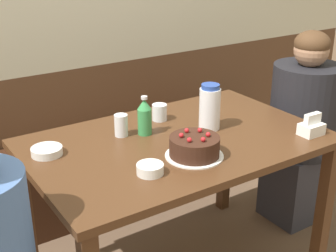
{
  "coord_description": "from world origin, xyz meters",
  "views": [
    {
      "loc": [
        -1.11,
        -1.6,
        1.64
      ],
      "look_at": [
        -0.02,
        0.05,
        0.83
      ],
      "focal_mm": 50.0,
      "sensor_mm": 36.0,
      "label": 1
    }
  ],
  "objects_px": {
    "person_pale_blue_shirt": "(302,130)",
    "glass_water_tall": "(121,125)",
    "bench_seat": "(103,172)",
    "soju_bottle": "(145,116)",
    "glass_tumbler_short": "(160,112)",
    "napkin_holder": "(311,127)",
    "bowl_rice_small": "(47,151)",
    "bowl_soup_white": "(150,169)",
    "water_pitcher": "(210,107)",
    "birthday_cake": "(194,147)"
  },
  "relations": [
    {
      "from": "person_pale_blue_shirt",
      "to": "glass_water_tall",
      "type": "bearing_deg",
      "value": -5.5
    },
    {
      "from": "bench_seat",
      "to": "soju_bottle",
      "type": "distance_m",
      "value": 0.95
    },
    {
      "from": "bench_seat",
      "to": "glass_tumbler_short",
      "type": "relative_size",
      "value": 23.78
    },
    {
      "from": "napkin_holder",
      "to": "bowl_rice_small",
      "type": "xyz_separation_m",
      "value": [
        -1.1,
        0.47,
        -0.02
      ]
    },
    {
      "from": "bowl_soup_white",
      "to": "person_pale_blue_shirt",
      "type": "distance_m",
      "value": 1.26
    },
    {
      "from": "glass_tumbler_short",
      "to": "person_pale_blue_shirt",
      "type": "height_order",
      "value": "person_pale_blue_shirt"
    },
    {
      "from": "bowl_rice_small",
      "to": "bench_seat",
      "type": "bearing_deg",
      "value": 50.18
    },
    {
      "from": "bowl_rice_small",
      "to": "glass_tumbler_short",
      "type": "relative_size",
      "value": 1.61
    },
    {
      "from": "water_pitcher",
      "to": "glass_tumbler_short",
      "type": "xyz_separation_m",
      "value": [
        -0.14,
        0.22,
        -0.07
      ]
    },
    {
      "from": "bench_seat",
      "to": "birthday_cake",
      "type": "bearing_deg",
      "value": -92.32
    },
    {
      "from": "napkin_holder",
      "to": "bowl_rice_small",
      "type": "height_order",
      "value": "napkin_holder"
    },
    {
      "from": "birthday_cake",
      "to": "glass_water_tall",
      "type": "bearing_deg",
      "value": 112.86
    },
    {
      "from": "person_pale_blue_shirt",
      "to": "napkin_holder",
      "type": "bearing_deg",
      "value": 43.65
    },
    {
      "from": "napkin_holder",
      "to": "glass_water_tall",
      "type": "relative_size",
      "value": 1.07
    },
    {
      "from": "bench_seat",
      "to": "birthday_cake",
      "type": "height_order",
      "value": "birthday_cake"
    },
    {
      "from": "bowl_soup_white",
      "to": "glass_tumbler_short",
      "type": "bearing_deg",
      "value": 53.87
    },
    {
      "from": "glass_water_tall",
      "to": "bench_seat",
      "type": "bearing_deg",
      "value": 73.56
    },
    {
      "from": "water_pitcher",
      "to": "glass_water_tall",
      "type": "xyz_separation_m",
      "value": [
        -0.39,
        0.16,
        -0.06
      ]
    },
    {
      "from": "napkin_holder",
      "to": "bowl_soup_white",
      "type": "distance_m",
      "value": 0.83
    },
    {
      "from": "bench_seat",
      "to": "bowl_rice_small",
      "type": "relative_size",
      "value": 14.8
    },
    {
      "from": "bench_seat",
      "to": "napkin_holder",
      "type": "distance_m",
      "value": 1.39
    },
    {
      "from": "glass_tumbler_short",
      "to": "person_pale_blue_shirt",
      "type": "bearing_deg",
      "value": -11.41
    },
    {
      "from": "bowl_rice_small",
      "to": "person_pale_blue_shirt",
      "type": "distance_m",
      "value": 1.5
    },
    {
      "from": "birthday_cake",
      "to": "glass_tumbler_short",
      "type": "height_order",
      "value": "birthday_cake"
    },
    {
      "from": "glass_tumbler_short",
      "to": "glass_water_tall",
      "type": "bearing_deg",
      "value": -164.94
    },
    {
      "from": "water_pitcher",
      "to": "bowl_rice_small",
      "type": "relative_size",
      "value": 1.68
    },
    {
      "from": "glass_tumbler_short",
      "to": "napkin_holder",
      "type": "bearing_deg",
      "value": -48.05
    },
    {
      "from": "bowl_rice_small",
      "to": "water_pitcher",
      "type": "bearing_deg",
      "value": -11.17
    },
    {
      "from": "bowl_rice_small",
      "to": "glass_tumbler_short",
      "type": "bearing_deg",
      "value": 6.97
    },
    {
      "from": "bowl_rice_small",
      "to": "birthday_cake",
      "type": "bearing_deg",
      "value": -34.73
    },
    {
      "from": "person_pale_blue_shirt",
      "to": "water_pitcher",
      "type": "bearing_deg",
      "value": 3.66
    },
    {
      "from": "soju_bottle",
      "to": "glass_water_tall",
      "type": "distance_m",
      "value": 0.12
    },
    {
      "from": "glass_water_tall",
      "to": "person_pale_blue_shirt",
      "type": "height_order",
      "value": "person_pale_blue_shirt"
    },
    {
      "from": "water_pitcher",
      "to": "glass_tumbler_short",
      "type": "height_order",
      "value": "water_pitcher"
    },
    {
      "from": "glass_tumbler_short",
      "to": "person_pale_blue_shirt",
      "type": "distance_m",
      "value": 0.92
    },
    {
      "from": "soju_bottle",
      "to": "bowl_soup_white",
      "type": "xyz_separation_m",
      "value": [
        -0.18,
        -0.35,
        -0.07
      ]
    },
    {
      "from": "water_pitcher",
      "to": "napkin_holder",
      "type": "xyz_separation_m",
      "value": [
        0.35,
        -0.32,
        -0.07
      ]
    },
    {
      "from": "bowl_soup_white",
      "to": "bowl_rice_small",
      "type": "height_order",
      "value": "bowl_soup_white"
    },
    {
      "from": "water_pitcher",
      "to": "bowl_soup_white",
      "type": "bearing_deg",
      "value": -153.63
    },
    {
      "from": "bowl_soup_white",
      "to": "soju_bottle",
      "type": "bearing_deg",
      "value": 62.24
    },
    {
      "from": "bowl_soup_white",
      "to": "glass_tumbler_short",
      "type": "height_order",
      "value": "glass_tumbler_short"
    },
    {
      "from": "glass_water_tall",
      "to": "water_pitcher",
      "type": "bearing_deg",
      "value": -21.6
    },
    {
      "from": "bench_seat",
      "to": "napkin_holder",
      "type": "xyz_separation_m",
      "value": [
        0.55,
        -1.13,
        0.58
      ]
    },
    {
      "from": "water_pitcher",
      "to": "glass_tumbler_short",
      "type": "distance_m",
      "value": 0.27
    },
    {
      "from": "birthday_cake",
      "to": "person_pale_blue_shirt",
      "type": "height_order",
      "value": "person_pale_blue_shirt"
    },
    {
      "from": "birthday_cake",
      "to": "napkin_holder",
      "type": "relative_size",
      "value": 2.25
    },
    {
      "from": "glass_water_tall",
      "to": "napkin_holder",
      "type": "bearing_deg",
      "value": -32.7
    },
    {
      "from": "napkin_holder",
      "to": "bowl_rice_small",
      "type": "relative_size",
      "value": 0.83
    },
    {
      "from": "birthday_cake",
      "to": "glass_tumbler_short",
      "type": "relative_size",
      "value": 3.02
    },
    {
      "from": "soju_bottle",
      "to": "glass_tumbler_short",
      "type": "bearing_deg",
      "value": 36.2
    }
  ]
}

